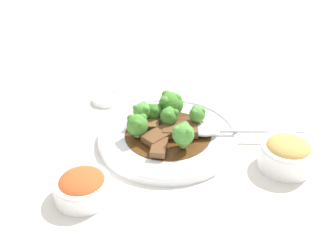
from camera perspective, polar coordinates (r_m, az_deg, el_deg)
name	(u,v)px	position (r m, az deg, el deg)	size (l,w,h in m)	color
ground_plane	(168,140)	(0.80, 0.00, -2.04)	(4.00, 4.00, 0.00)	silver
main_plate	(168,136)	(0.79, 0.00, -1.45)	(0.28, 0.28, 0.02)	white
beef_strip_0	(183,123)	(0.80, 2.22, 0.50)	(0.05, 0.03, 0.01)	#56331E
beef_strip_1	(158,136)	(0.76, -1.45, -1.47)	(0.07, 0.07, 0.01)	brown
beef_strip_2	(180,131)	(0.78, 1.75, -0.70)	(0.07, 0.05, 0.02)	brown
beef_strip_3	(150,124)	(0.80, -2.66, 0.36)	(0.04, 0.05, 0.02)	brown
beef_strip_4	(159,147)	(0.73, -1.28, -3.10)	(0.03, 0.05, 0.01)	brown
broccoli_floret_0	(169,103)	(0.82, 0.19, 3.30)	(0.05, 0.05, 0.06)	#8EB756
broccoli_floret_1	(155,111)	(0.81, -1.97, 2.14)	(0.03, 0.03, 0.04)	#7FA84C
broccoli_floret_2	(183,134)	(0.73, 2.23, -1.16)	(0.04, 0.04, 0.05)	#7FA84C
broccoli_floret_3	(170,116)	(0.79, 0.27, 1.44)	(0.04, 0.04, 0.04)	#7FA84C
broccoli_floret_4	(137,124)	(0.76, -4.48, 0.22)	(0.04, 0.04, 0.05)	#8EB756
broccoli_floret_5	(142,111)	(0.80, -3.80, 2.19)	(0.04, 0.04, 0.05)	#8EB756
broccoli_floret_6	(197,114)	(0.79, 4.27, 1.72)	(0.03, 0.03, 0.05)	#7FA84C
serving_spoon	(213,130)	(0.79, 6.54, -0.57)	(0.23, 0.05, 0.01)	#B7B7BC
side_bowl_kimchi	(82,186)	(0.67, -12.35, -8.55)	(0.10, 0.10, 0.04)	white
side_bowl_appetizer	(287,153)	(0.74, 16.86, -3.82)	(0.10, 0.10, 0.06)	white
sauce_dish	(107,99)	(0.93, -8.87, 3.92)	(0.07, 0.07, 0.01)	white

